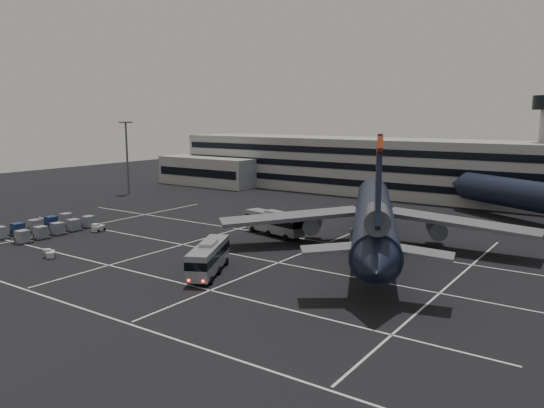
{
  "coord_description": "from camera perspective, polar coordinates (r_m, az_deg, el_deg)",
  "views": [
    {
      "loc": [
        51.08,
        -53.93,
        19.9
      ],
      "look_at": [
        0.67,
        18.82,
        5.0
      ],
      "focal_mm": 35.0,
      "sensor_mm": 36.0,
      "label": 1
    }
  ],
  "objects": [
    {
      "name": "tug_b",
      "position": [
        81.29,
        -22.72,
        -4.97
      ],
      "size": [
        2.24,
        2.06,
        1.24
      ],
      "rotation": [
        0.0,
        0.0,
        0.97
      ],
      "color": "beige",
      "rests_on": "ground"
    },
    {
      "name": "bus_far",
      "position": [
        88.53,
        0.25,
        -1.94
      ],
      "size": [
        12.01,
        5.18,
        4.13
      ],
      "rotation": [
        0.0,
        0.0,
        1.35
      ],
      "color": "#919398",
      "rests_on": "ground"
    },
    {
      "name": "terminal",
      "position": [
        136.86,
        11.33,
        3.93
      ],
      "size": [
        125.0,
        26.0,
        24.0
      ],
      "color": "gray",
      "rests_on": "ground"
    },
    {
      "name": "lightpole_left",
      "position": [
        138.66,
        -15.37,
        5.88
      ],
      "size": [
        2.4,
        2.4,
        18.28
      ],
      "color": "slate",
      "rests_on": "ground"
    },
    {
      "name": "hills",
      "position": [
        228.61,
        26.03,
        0.54
      ],
      "size": [
        352.0,
        180.0,
        44.0
      ],
      "color": "#38332B",
      "rests_on": "ground"
    },
    {
      "name": "ground",
      "position": [
        76.9,
        -8.47,
        -5.55
      ],
      "size": [
        260.0,
        260.0,
        0.0
      ],
      "primitive_type": "plane",
      "color": "black",
      "rests_on": "ground"
    },
    {
      "name": "bus_near",
      "position": [
        67.6,
        -6.83,
        -5.61
      ],
      "size": [
        7.8,
        11.84,
        4.2
      ],
      "rotation": [
        0.0,
        0.0,
        0.47
      ],
      "color": "#919398",
      "rests_on": "ground"
    },
    {
      "name": "uld_cluster",
      "position": [
        98.14,
        -23.13,
        -2.32
      ],
      "size": [
        9.66,
        16.8,
        2.08
      ],
      "rotation": [
        0.0,
        0.0,
        0.12
      ],
      "color": "#2D2D30",
      "rests_on": "ground"
    },
    {
      "name": "trijet_main",
      "position": [
        78.48,
        10.93,
        -1.38
      ],
      "size": [
        43.46,
        54.52,
        18.08
      ],
      "rotation": [
        0.0,
        0.0,
        0.43
      ],
      "color": "black",
      "rests_on": "ground"
    },
    {
      "name": "tug_a",
      "position": [
        96.34,
        -18.2,
        -2.47
      ],
      "size": [
        1.85,
        2.47,
        1.42
      ],
      "rotation": [
        0.0,
        0.0,
        0.26
      ],
      "color": "beige",
      "rests_on": "ground"
    },
    {
      "name": "lane_markings",
      "position": [
        76.79,
        -7.58,
        -5.55
      ],
      "size": [
        90.0,
        55.62,
        0.01
      ],
      "color": "silver",
      "rests_on": "ground"
    }
  ]
}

